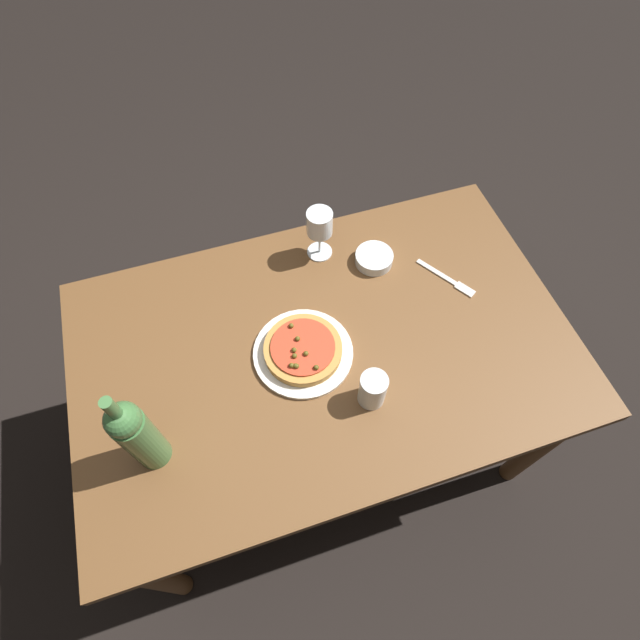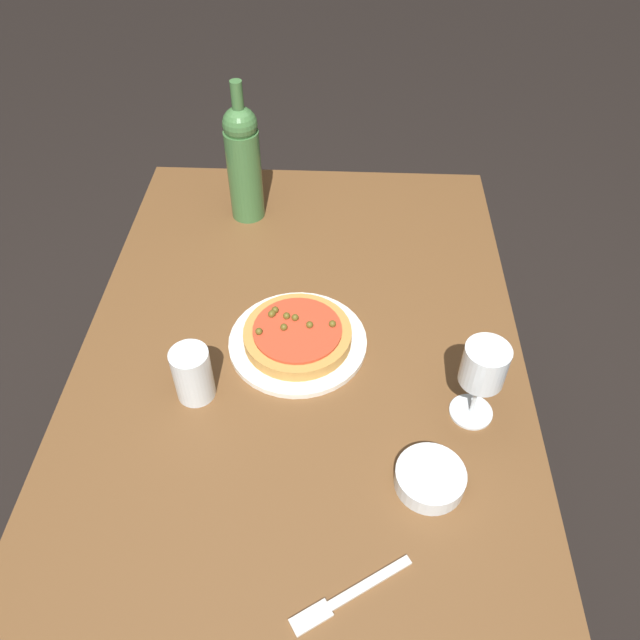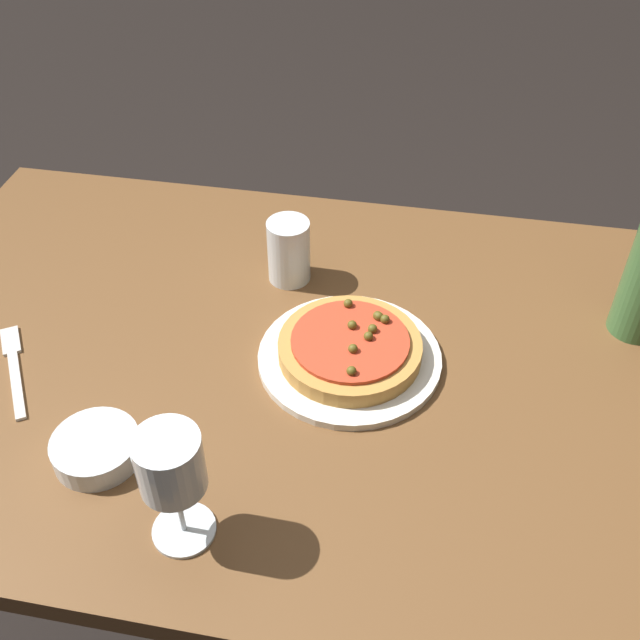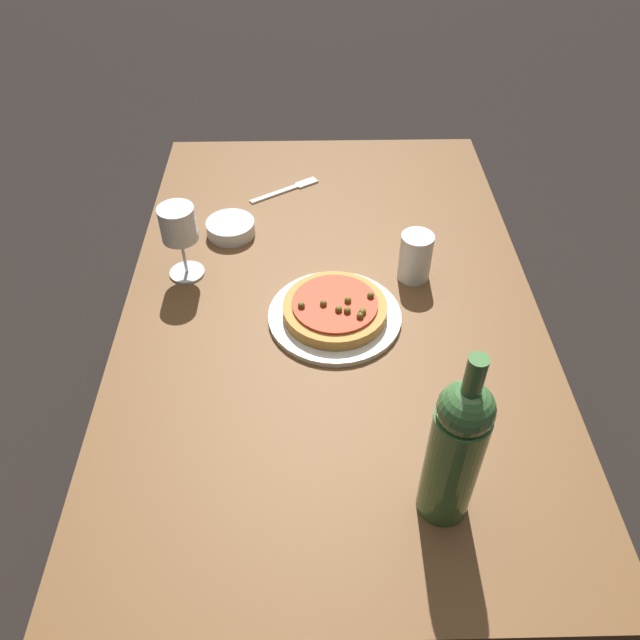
% 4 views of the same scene
% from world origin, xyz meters
% --- Properties ---
extents(ground_plane, '(14.00, 14.00, 0.00)m').
position_xyz_m(ground_plane, '(0.00, 0.00, 0.00)').
color(ground_plane, black).
extents(dining_table, '(1.35, 0.85, 0.72)m').
position_xyz_m(dining_table, '(0.00, 0.00, 0.63)').
color(dining_table, brown).
rests_on(dining_table, ground_plane).
extents(dinner_plate, '(0.27, 0.27, 0.01)m').
position_xyz_m(dinner_plate, '(0.06, 0.01, 0.73)').
color(dinner_plate, white).
rests_on(dinner_plate, dining_table).
extents(pizza, '(0.21, 0.21, 0.04)m').
position_xyz_m(pizza, '(0.06, 0.01, 0.75)').
color(pizza, '#BC843D').
rests_on(pizza, dinner_plate).
extents(wine_glass, '(0.08, 0.08, 0.17)m').
position_xyz_m(wine_glass, '(-0.09, -0.31, 0.84)').
color(wine_glass, silver).
rests_on(wine_glass, dining_table).
extents(wine_bottle, '(0.08, 0.08, 0.33)m').
position_xyz_m(wine_bottle, '(0.48, 0.16, 0.86)').
color(wine_bottle, '#3D6B38').
rests_on(wine_bottle, dining_table).
extents(water_cup, '(0.07, 0.07, 0.11)m').
position_xyz_m(water_cup, '(-0.07, 0.18, 0.77)').
color(water_cup, silver).
rests_on(water_cup, dining_table).
extents(side_bowl, '(0.11, 0.11, 0.03)m').
position_xyz_m(side_bowl, '(-0.23, -0.23, 0.74)').
color(side_bowl, silver).
rests_on(side_bowl, dining_table).
extents(fork, '(0.12, 0.18, 0.00)m').
position_xyz_m(fork, '(-0.42, -0.09, 0.72)').
color(fork, beige).
rests_on(fork, dining_table).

